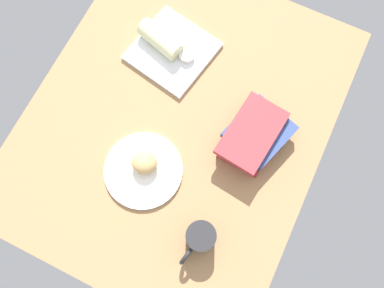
{
  "coord_description": "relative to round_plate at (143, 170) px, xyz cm",
  "views": [
    {
      "loc": [
        -33.25,
        -20.88,
        117.65
      ],
      "look_at": [
        -6.24,
        -7.86,
        7.0
      ],
      "focal_mm": 35.77,
      "sensor_mm": 36.0,
      "label": 1
    }
  ],
  "objects": [
    {
      "name": "book_stack",
      "position": [
        23.33,
        -25.47,
        3.93
      ],
      "size": [
        24.33,
        20.15,
        9.08
      ],
      "color": "#A53338",
      "rests_on": "dining_table"
    },
    {
      "name": "round_plate",
      "position": [
        0.0,
        0.0,
        0.0
      ],
      "size": [
        23.66,
        23.66,
        1.4
      ],
      "primitive_type": "cylinder",
      "color": "white",
      "rests_on": "dining_table"
    },
    {
      "name": "square_plate",
      "position": [
        39.34,
        9.85,
        0.1
      ],
      "size": [
        27.98,
        27.98,
        1.6
      ],
      "primitive_type": "cube",
      "rotation": [
        0.0,
        0.0,
        -0.19
      ],
      "color": "white",
      "rests_on": "dining_table"
    },
    {
      "name": "dining_table",
      "position": [
        19.43,
        -2.02,
        -2.7
      ],
      "size": [
        110.0,
        90.0,
        4.0
      ],
      "primitive_type": "cube",
      "color": "#9E754C",
      "rests_on": "ground"
    },
    {
      "name": "sauce_cup",
      "position": [
        39.09,
        4.48,
        2.07
      ],
      "size": [
        5.1,
        5.1,
        2.17
      ],
      "color": "silver",
      "rests_on": "square_plate"
    },
    {
      "name": "coffee_mug",
      "position": [
        -10.56,
        -23.7,
        4.31
      ],
      "size": [
        13.41,
        8.32,
        9.81
      ],
      "color": "#262628",
      "rests_on": "dining_table"
    },
    {
      "name": "scone_pastry",
      "position": [
        1.73,
        0.09,
        3.45
      ],
      "size": [
        9.64,
        9.86,
        5.49
      ],
      "primitive_type": "ellipsoid",
      "rotation": [
        0.0,
        0.0,
        2.01
      ],
      "color": "tan",
      "rests_on": "round_plate"
    },
    {
      "name": "breakfast_wrap",
      "position": [
        39.53,
        14.14,
        3.94
      ],
      "size": [
        10.04,
        16.04,
        6.08
      ],
      "primitive_type": "cylinder",
      "rotation": [
        1.57,
        0.0,
        6.0
      ],
      "color": "beige",
      "rests_on": "square_plate"
    }
  ]
}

